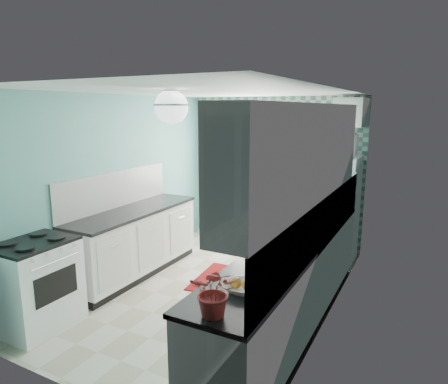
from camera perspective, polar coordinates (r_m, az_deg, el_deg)
The scene contains 26 objects.
floor at distance 5.36m, azimuth -1.77°, elevation -13.75°, with size 3.00×4.40×0.02m, color beige.
ceiling at distance 4.84m, azimuth -1.97°, elevation 14.27°, with size 3.00×4.40×0.02m, color white.
wall_back at distance 6.92m, azimuth 7.23°, elevation 2.99°, with size 3.00×0.02×2.50m, color #5DA59C.
wall_front at distance 3.29m, azimuth -21.46°, elevation -7.73°, with size 3.00×0.02×2.50m, color #5DA59C.
wall_left at distance 5.83m, azimuth -14.88°, elevation 1.02°, with size 0.02×4.40×2.50m, color #5DA59C.
wall_right at distance 4.42m, azimuth 15.44°, elevation -2.40°, with size 0.02×4.40×2.50m, color #5DA59C.
accent_wall at distance 6.90m, azimuth 7.16°, elevation 2.96°, with size 3.00×0.01×2.50m, color #57A289.
window at distance 6.97m, azimuth 4.44°, elevation 5.59°, with size 1.04×0.05×1.44m.
backsplash_right at distance 4.06m, azimuth 13.85°, elevation -4.37°, with size 0.02×3.60×0.51m, color white.
backsplash_left at distance 5.77m, azimuth -15.19°, elevation 0.34°, with size 0.02×2.15×0.51m, color white.
upper_cabinets_right at distance 3.77m, azimuth 11.37°, elevation 5.46°, with size 0.33×3.20×0.90m, color silver.
upper_cabinet_fridge at distance 6.13m, azimuth 17.83°, elevation 10.78°, with size 0.40×0.74×0.40m, color silver.
ceiling_light at distance 4.16m, azimuth -7.54°, elevation 12.00°, with size 0.34×0.34×0.35m.
base_cabinets_right at distance 4.39m, azimuth 9.62°, elevation -13.31°, with size 0.60×3.60×0.90m, color white.
countertop_right at distance 4.22m, azimuth 9.65°, elevation -7.48°, with size 0.63×3.60×0.04m, color black.
base_cabinets_left at distance 5.78m, azimuth -12.68°, elevation -7.19°, with size 0.60×2.15×0.90m, color white.
countertop_left at distance 5.63m, azimuth -12.77°, elevation -2.68°, with size 0.63×2.15×0.04m, color black.
fridge at distance 6.32m, azimuth 15.27°, elevation -2.30°, with size 0.70×0.70×1.61m.
stove at distance 4.77m, azimuth -25.20°, elevation -11.72°, with size 0.62×0.78×0.94m.
sink at distance 5.12m, azimuth 13.36°, elevation -4.00°, with size 0.43×0.36×0.53m.
rug at distance 5.61m, azimuth -0.22°, elevation -12.34°, with size 0.69×0.98×0.02m, color maroon.
dish_towel at distance 4.98m, azimuth 8.31°, elevation -9.79°, with size 0.01×0.21×0.31m, color #62A098.
fruit_bowl at distance 3.11m, azimuth 2.48°, elevation -13.48°, with size 0.27×0.27×0.07m, color white.
potted_plant at distance 2.72m, azimuth -1.28°, elevation -14.02°, with size 0.32×0.28×0.35m, color #BF030E.
soap_bottle at distance 5.44m, azimuth 14.89°, elevation -1.99°, with size 0.09×0.09×0.20m, color #B1BEC9.
microwave at distance 6.16m, azimuth 15.76°, elevation 6.43°, with size 0.58×0.39×0.32m, color white.
Camera 1 is at (2.39, -4.20, 2.30)m, focal length 32.00 mm.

